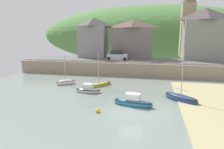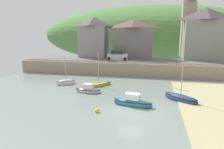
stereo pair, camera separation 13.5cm
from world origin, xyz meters
TOP-DOWN VIEW (x-y plane):
  - quay_seawall at (0.00, 17.50)m, footprint 48.00×9.40m
  - hillside_backdrop at (1.05, 55.20)m, footprint 80.00×44.00m
  - waterfront_building_left at (-11.61, 25.20)m, footprint 6.39×5.53m
  - waterfront_building_centre at (-2.54, 25.20)m, footprint 8.70×5.26m
  - waterfront_building_right at (12.04, 25.20)m, footprint 8.44×5.27m
  - church_with_spire at (9.24, 29.20)m, footprint 3.00×3.00m
  - rowboat_small_beached at (-6.37, 5.07)m, footprint 3.64×1.41m
  - sailboat_nearest_shore at (-11.12, 8.38)m, footprint 2.98×2.48m
  - sailboat_far_left at (-5.84, 8.44)m, footprint 3.84×4.19m
  - sailboat_white_hull at (5.38, 4.04)m, footprint 4.21×3.88m
  - sailboat_blue_trim at (0.03, 1.28)m, footprint 4.60×1.98m
  - parked_car_near_slipway at (-5.27, 20.70)m, footprint 4.10×1.82m
  - mooring_buoy at (-3.26, -1.34)m, footprint 0.48×0.48m

SIDE VIEW (x-z plane):
  - mooring_buoy at x=-3.26m, z-range -0.10..0.38m
  - sailboat_far_left at x=-5.84m, z-range -2.44..2.89m
  - rowboat_small_beached at x=-6.37m, z-range -0.34..0.98m
  - sailboat_nearest_shore at x=-11.12m, z-range -1.99..2.63m
  - sailboat_white_hull at x=5.38m, z-range -2.87..3.52m
  - sailboat_blue_trim at x=0.03m, z-range -0.41..1.18m
  - quay_seawall at x=0.00m, z-range 0.16..2.56m
  - parked_car_near_slipway at x=-5.27m, z-range 2.23..4.18m
  - waterfront_building_centre at x=-2.54m, z-range 2.47..10.72m
  - waterfront_building_left at x=-11.61m, z-range 2.48..11.40m
  - hillside_backdrop at x=1.05m, z-range -3.05..17.28m
  - waterfront_building_right at x=12.04m, z-range 2.49..12.92m
  - church_with_spire at x=9.24m, z-range 2.67..20.18m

